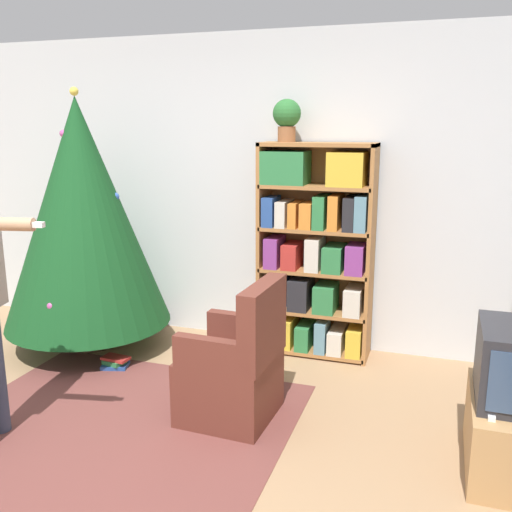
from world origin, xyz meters
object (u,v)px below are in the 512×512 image
(bookshelf, at_px, (315,252))
(potted_plant, at_px, (287,117))
(christmas_tree, at_px, (83,214))
(armchair, at_px, (235,371))

(bookshelf, height_order, potted_plant, potted_plant)
(potted_plant, bearing_deg, christmas_tree, -163.54)
(armchair, distance_m, potted_plant, 2.01)
(bookshelf, distance_m, christmas_tree, 1.92)
(christmas_tree, height_order, armchair, christmas_tree)
(bookshelf, relative_size, armchair, 1.87)
(armchair, bearing_deg, bookshelf, 171.68)
(bookshelf, xyz_separation_m, christmas_tree, (-1.84, -0.46, 0.28))
(bookshelf, height_order, christmas_tree, christmas_tree)
(christmas_tree, bearing_deg, bookshelf, 14.06)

